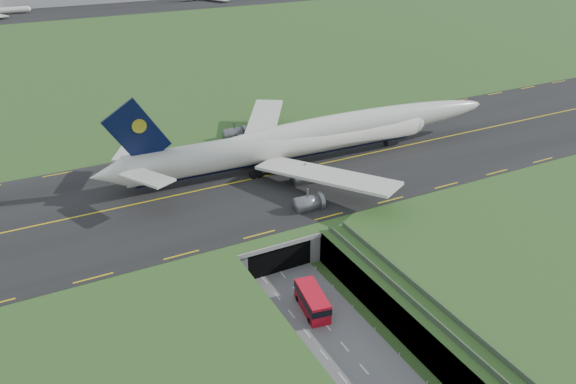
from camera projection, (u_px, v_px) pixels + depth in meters
ground at (302, 298)px, 91.52m from camera, size 900.00×900.00×0.00m
airfield_deck at (302, 283)px, 90.16m from camera, size 800.00×800.00×6.00m
trench_road at (325, 325)px, 85.53m from camera, size 12.00×75.00×0.20m
taxiway at (226, 185)px, 114.89m from camera, size 800.00×44.00×0.18m
tunnel_portal at (259, 233)px, 103.24m from camera, size 17.00×22.30×6.00m
guideway at (436, 321)px, 78.43m from camera, size 3.00×53.00×7.05m
jumbo_jet at (310, 138)px, 123.58m from camera, size 95.02×61.04×20.20m
shuttle_tram at (312, 301)px, 87.80m from camera, size 4.53×8.95×3.46m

